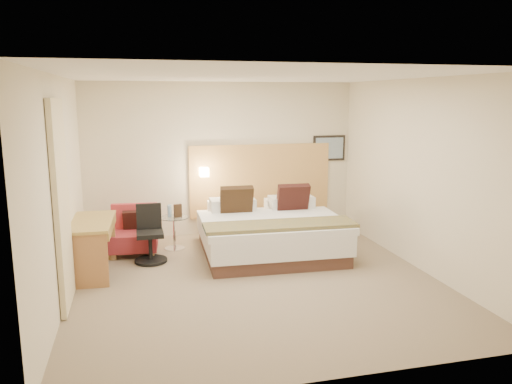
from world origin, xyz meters
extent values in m
cube|color=#7C6A53|center=(0.00, 0.00, -0.01)|extent=(4.80, 5.00, 0.02)
cube|color=white|center=(0.00, 0.00, 2.71)|extent=(4.80, 5.00, 0.02)
cube|color=beige|center=(0.00, 2.51, 1.35)|extent=(4.80, 0.02, 2.70)
cube|color=beige|center=(0.00, -2.51, 1.35)|extent=(4.80, 0.02, 2.70)
cube|color=beige|center=(-2.41, 0.00, 1.35)|extent=(0.02, 5.00, 2.70)
cube|color=beige|center=(2.41, 0.00, 1.35)|extent=(0.02, 5.00, 2.70)
cube|color=tan|center=(0.70, 2.47, 0.95)|extent=(2.60, 0.04, 1.30)
cube|color=black|center=(2.02, 2.48, 1.50)|extent=(0.62, 0.03, 0.47)
cube|color=#768EA3|center=(2.02, 2.46, 1.50)|extent=(0.54, 0.01, 0.39)
cylinder|color=white|center=(-0.35, 2.42, 1.15)|extent=(0.02, 0.12, 0.02)
cube|color=#F9E7C2|center=(-0.35, 2.36, 1.15)|extent=(0.15, 0.15, 0.15)
cube|color=beige|center=(-2.36, -0.25, 1.22)|extent=(0.06, 0.90, 2.42)
cylinder|color=#93BDE3|center=(-1.02, 1.73, 0.63)|extent=(0.07, 0.07, 0.19)
cylinder|color=#87BCD2|center=(-1.00, 1.76, 0.63)|extent=(0.07, 0.07, 0.19)
cube|color=#382517|center=(-0.88, 1.68, 0.64)|extent=(0.13, 0.08, 0.21)
cube|color=#482C24|center=(0.50, 1.15, 0.09)|extent=(2.10, 2.10, 0.19)
cube|color=silver|center=(0.50, 1.15, 0.34)|extent=(2.16, 2.16, 0.31)
cube|color=white|center=(0.49, 0.85, 0.55)|extent=(2.21, 1.58, 0.10)
cube|color=white|center=(0.02, 1.94, 0.60)|extent=(0.75, 0.42, 0.19)
cube|color=white|center=(1.03, 1.90, 0.60)|extent=(0.75, 0.42, 0.19)
cube|color=silver|center=(0.01, 1.67, 0.70)|extent=(0.75, 0.42, 0.19)
cube|color=silver|center=(1.02, 1.63, 0.70)|extent=(0.75, 0.42, 0.19)
cube|color=black|center=(0.04, 1.46, 0.78)|extent=(0.53, 0.30, 0.54)
cube|color=black|center=(0.98, 1.42, 0.78)|extent=(0.53, 0.30, 0.54)
cube|color=#B38324|center=(0.47, 0.44, 0.63)|extent=(2.21, 0.66, 0.05)
cube|color=#9D744A|center=(-1.89, 1.36, 0.04)|extent=(0.08, 0.08, 0.09)
cube|color=#AE8352|center=(-1.32, 1.31, 0.04)|extent=(0.08, 0.08, 0.09)
cube|color=tan|center=(-1.85, 1.86, 0.04)|extent=(0.08, 0.08, 0.09)
cube|color=#A97F4F|center=(-1.28, 1.81, 0.04)|extent=(0.08, 0.08, 0.09)
cube|color=maroon|center=(-1.59, 1.58, 0.22)|extent=(0.77, 0.69, 0.27)
cube|color=#B02F36|center=(-1.56, 1.84, 0.56)|extent=(0.72, 0.17, 0.40)
cube|color=black|center=(-1.57, 1.74, 0.49)|extent=(0.35, 0.20, 0.35)
cylinder|color=white|center=(-0.95, 1.70, 0.01)|extent=(0.41, 0.41, 0.02)
cylinder|color=silver|center=(-0.95, 1.70, 0.27)|extent=(0.05, 0.05, 0.50)
cylinder|color=silver|center=(-0.95, 1.70, 0.53)|extent=(0.61, 0.61, 0.01)
cube|color=#A88841|center=(-2.14, 0.81, 0.74)|extent=(0.62, 1.25, 0.04)
cube|color=#A06B3E|center=(-2.17, 0.24, 0.36)|extent=(0.51, 0.07, 0.72)
cube|color=#A37840|center=(-2.11, 1.38, 0.36)|extent=(0.51, 0.07, 0.72)
cube|color=#A88542|center=(-2.09, 0.81, 0.66)|extent=(0.51, 1.16, 0.10)
cylinder|color=black|center=(-1.35, 1.11, 0.03)|extent=(0.48, 0.48, 0.04)
cylinder|color=black|center=(-1.35, 1.11, 0.23)|extent=(0.06, 0.06, 0.37)
cube|color=black|center=(-1.35, 1.11, 0.44)|extent=(0.39, 0.39, 0.07)
cube|color=black|center=(-1.35, 1.29, 0.67)|extent=(0.37, 0.05, 0.39)
camera|label=1|loc=(-1.53, -6.21, 2.44)|focal=35.00mm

